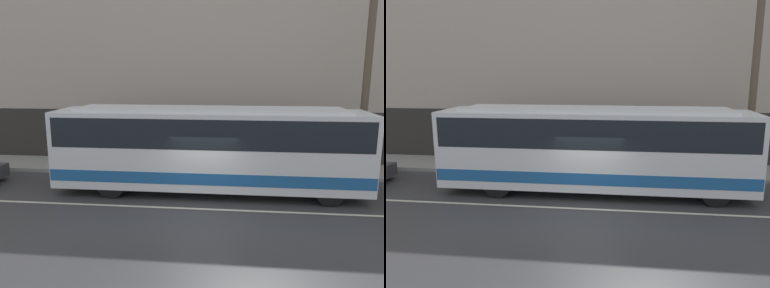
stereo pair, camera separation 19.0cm
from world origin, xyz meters
TOP-DOWN VIEW (x-y plane):
  - ground_plane at (0.00, 0.00)m, footprint 60.00×60.00m
  - sidewalk at (0.00, 5.34)m, footprint 60.00×2.67m
  - building_facade at (0.00, 6.81)m, footprint 60.00×0.35m
  - lane_stripe at (0.00, 0.00)m, footprint 54.00×0.14m
  - transit_bus at (0.11, 1.94)m, footprint 12.23×2.54m
  - utility_pole_near at (6.77, 4.46)m, footprint 0.32×0.32m

SIDE VIEW (x-z plane):
  - ground_plane at x=0.00m, z-range 0.00..0.00m
  - lane_stripe at x=0.00m, z-range 0.00..0.01m
  - sidewalk at x=0.00m, z-range 0.00..0.17m
  - transit_bus at x=0.11m, z-range 0.22..3.66m
  - utility_pole_near at x=6.77m, z-range 0.17..9.08m
  - building_facade at x=0.00m, z-range -0.20..11.64m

